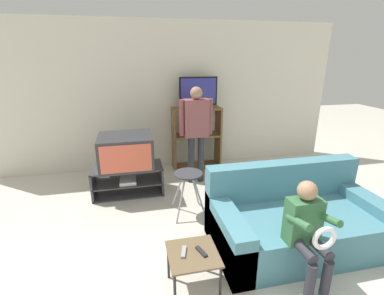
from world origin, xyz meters
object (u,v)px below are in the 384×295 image
object	(u,v)px
television_flat	(198,93)
person_standing_adult	(196,126)
tv_stand	(128,180)
folding_stool	(188,180)
media_shelf	(196,137)
couch	(295,221)
remote_control_black	(201,251)
person_seated_child	(308,229)
television_main	(126,151)
remote_control_white	(184,252)
snack_table	(193,258)

from	to	relation	value
television_flat	person_standing_adult	distance (m)	0.78
tv_stand	folding_stool	world-z (taller)	folding_stool
media_shelf	couch	world-z (taller)	media_shelf
remote_control_black	person_seated_child	world-z (taller)	person_seated_child
person_seated_child	television_main	bearing A→B (deg)	124.86
television_main	remote_control_white	xyz separation A→B (m)	(0.47, -2.04, -0.26)
media_shelf	couch	size ratio (longest dim) A/B	0.61
television_flat	person_seated_child	bearing A→B (deg)	-85.27
tv_stand	television_main	distance (m)	0.46
tv_stand	person_standing_adult	size ratio (longest dim) A/B	0.66
person_seated_child	folding_stool	bearing A→B (deg)	118.29
television_main	person_standing_adult	distance (m)	1.15
snack_table	television_flat	bearing A→B (deg)	75.47
media_shelf	remote_control_black	distance (m)	2.93
media_shelf	snack_table	distance (m)	2.94
television_flat	person_seated_child	size ratio (longest dim) A/B	0.67
person_standing_adult	person_seated_child	size ratio (longest dim) A/B	1.55
remote_control_white	snack_table	bearing A→B (deg)	2.84
television_main	couch	size ratio (longest dim) A/B	0.42
couch	person_seated_child	distance (m)	0.70
folding_stool	couch	size ratio (longest dim) A/B	0.32
television_main	snack_table	bearing A→B (deg)	-75.10
media_shelf	folding_stool	world-z (taller)	media_shelf
folding_stool	remote_control_black	bearing A→B (deg)	-96.82
television_main	folding_stool	xyz separation A→B (m)	(0.77, -0.79, -0.18)
remote_control_white	television_flat	bearing A→B (deg)	90.30
remote_control_white	person_standing_adult	distance (m)	2.35
snack_table	person_standing_adult	world-z (taller)	person_standing_adult
television_main	couch	bearing A→B (deg)	-42.28
remote_control_white	couch	size ratio (longest dim) A/B	0.08
tv_stand	media_shelf	size ratio (longest dim) A/B	0.92
television_flat	folding_stool	world-z (taller)	television_flat
person_standing_adult	remote_control_white	bearing A→B (deg)	-105.97
remote_control_black	television_main	bearing A→B (deg)	87.31
person_seated_child	media_shelf	bearing A→B (deg)	95.34
person_standing_adult	person_seated_child	xyz separation A→B (m)	(0.43, -2.36, -0.35)
television_flat	snack_table	distance (m)	3.11
person_standing_adult	media_shelf	bearing A→B (deg)	76.34
folding_stool	remote_control_white	world-z (taller)	folding_stool
television_main	remote_control_white	world-z (taller)	television_main
tv_stand	couch	distance (m)	2.43
folding_stool	person_seated_child	bearing A→B (deg)	-61.71
television_flat	snack_table	xyz separation A→B (m)	(-0.74, -2.84, -1.03)
media_shelf	person_seated_child	world-z (taller)	media_shelf
folding_stool	remote_control_white	size ratio (longest dim) A/B	4.11
media_shelf	person_standing_adult	bearing A→B (deg)	-103.66
television_main	person_standing_adult	size ratio (longest dim) A/B	0.49
folding_stool	person_standing_adult	size ratio (longest dim) A/B	0.38
television_main	remote_control_black	distance (m)	2.17
remote_control_black	person_standing_adult	bearing A→B (deg)	58.46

